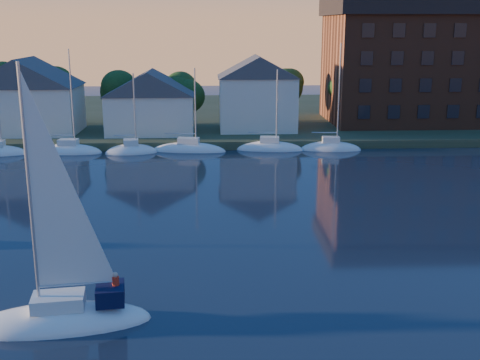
{
  "coord_description": "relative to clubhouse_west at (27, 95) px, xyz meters",
  "views": [
    {
      "loc": [
        1.7,
        -21.21,
        14.66
      ],
      "look_at": [
        3.85,
        22.0,
        3.48
      ],
      "focal_mm": 45.0,
      "sensor_mm": 36.0,
      "label": 1
    }
  ],
  "objects": [
    {
      "name": "clubhouse_east",
      "position": [
        30.0,
        1.0,
        0.07
      ],
      "size": [
        10.5,
        8.4,
        9.8
      ],
      "color": "white",
      "rests_on": "shoreline_land"
    },
    {
      "name": "wooden_dock",
      "position": [
        22.0,
        -6.0,
        -5.93
      ],
      "size": [
        120.0,
        3.0,
        1.0
      ],
      "primitive_type": "cube",
      "color": "brown",
      "rests_on": "ground"
    },
    {
      "name": "moored_fleet",
      "position": [
        10.0,
        -9.0,
        -5.83
      ],
      "size": [
        63.5,
        2.4,
        12.05
      ],
      "color": "white",
      "rests_on": "ground"
    },
    {
      "name": "clubhouse_centre",
      "position": [
        16.0,
        -1.0,
        -0.8
      ],
      "size": [
        11.55,
        8.4,
        8.08
      ],
      "color": "white",
      "rests_on": "shoreline_land"
    },
    {
      "name": "hero_sailboat",
      "position": [
        16.15,
        -51.27,
        -5.34
      ],
      "size": [
        9.4,
        4.06,
        14.19
      ],
      "rotation": [
        0.0,
        0.0,
        3.27
      ],
      "color": "white",
      "rests_on": "ground"
    },
    {
      "name": "condo_block",
      "position": [
        56.0,
        6.95,
        3.86
      ],
      "size": [
        31.0,
        17.0,
        17.4
      ],
      "color": "brown",
      "rests_on": "shoreline_land"
    },
    {
      "name": "clubhouse_west",
      "position": [
        0.0,
        0.0,
        0.0
      ],
      "size": [
        13.65,
        9.45,
        9.64
      ],
      "color": "white",
      "rests_on": "shoreline_land"
    },
    {
      "name": "tree_line",
      "position": [
        24.0,
        5.0,
        1.24
      ],
      "size": [
        93.4,
        5.4,
        8.9
      ],
      "color": "#382919",
      "rests_on": "shoreline_land"
    },
    {
      "name": "shoreline_land",
      "position": [
        22.0,
        17.0,
        -5.93
      ],
      "size": [
        160.0,
        50.0,
        2.0
      ],
      "primitive_type": "cube",
      "color": "#333F25",
      "rests_on": "ground"
    }
  ]
}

